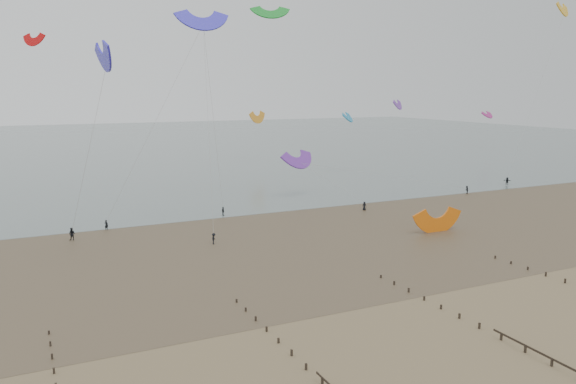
% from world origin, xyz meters
% --- Properties ---
extents(ground, '(500.00, 500.00, 0.00)m').
position_xyz_m(ground, '(0.00, 0.00, 0.00)').
color(ground, brown).
rests_on(ground, ground).
extents(sea_and_shore, '(500.00, 665.00, 0.03)m').
position_xyz_m(sea_and_shore, '(-4.08, 34.40, 0.01)').
color(sea_and_shore, '#475654').
rests_on(sea_and_shore, ground).
extents(kitesurfer_lead, '(0.71, 0.68, 1.63)m').
position_xyz_m(kitesurfer_lead, '(-21.87, 49.76, 0.81)').
color(kitesurfer_lead, black).
rests_on(kitesurfer_lead, ground).
extents(kitesurfers, '(131.55, 23.87, 1.90)m').
position_xyz_m(kitesurfers, '(16.47, 47.59, 0.86)').
color(kitesurfers, black).
rests_on(kitesurfers, ground).
extents(grounded_kite, '(7.65, 5.98, 4.19)m').
position_xyz_m(grounded_kite, '(24.56, 26.45, 0.00)').
color(grounded_kite, orange).
rests_on(grounded_kite, ground).
extents(kites_airborne, '(243.05, 119.94, 41.75)m').
position_xyz_m(kites_airborne, '(-5.89, 84.51, 21.73)').
color(kites_airborne, '#2F27E6').
rests_on(kites_airborne, ground).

